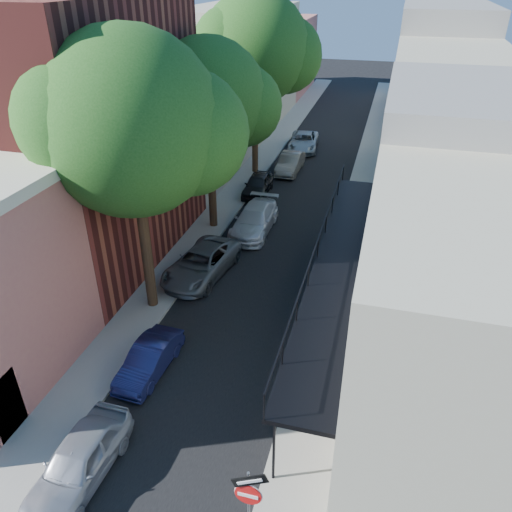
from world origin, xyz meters
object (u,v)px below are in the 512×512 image
Objects in this scene: parked_car_d at (254,220)px; oak_far at (263,50)px; oak_near at (145,127)px; parked_car_b at (149,359)px; parked_car_f at (290,163)px; oak_mid at (217,101)px; sign_post at (249,497)px; parked_car_c at (201,263)px; pedestrian at (303,404)px; parked_car_g at (304,141)px; parked_car_a at (79,460)px; parked_car_e at (258,185)px.

oak_far is at bearing 101.97° from parked_car_d.
parked_car_b is (1.27, -4.05, -7.31)m from oak_near.
oak_far is at bearing -163.86° from parked_car_f.
oak_mid is 9.12m from oak_far.
parked_car_d reaches higher than parked_car_f.
oak_near is 8.45m from parked_car_b.
parked_car_f is (-4.56, 26.82, -1.36)m from sign_post.
parked_car_c reaches higher than parked_car_b.
oak_far reaches higher than oak_near.
pedestrian is at bearing -68.46° from parked_car_d.
parked_car_g is 2.44× the size of pedestrian.
sign_post reaches higher than parked_car_g.
parked_car_a is 0.83× the size of parked_car_g.
sign_post is at bearing -41.74° from parked_car_b.
oak_far is (0.01, 17.01, 0.38)m from oak_near.
parked_car_g is (2.02, 14.90, -6.39)m from oak_mid.
oak_far reaches higher than parked_car_d.
oak_near is at bearing -99.91° from parked_car_g.
parked_car_f reaches higher than parked_car_g.
oak_near reaches higher than parked_car_a.
oak_far is at bearing 94.40° from parked_car_a.
oak_mid is 6.67m from parked_car_d.
parked_car_d is (0.70, 16.40, 0.03)m from parked_car_a.
oak_near is 2.80× the size of parked_car_f.
oak_mid is 2.50× the size of parked_car_f.
parked_car_b is at bearing -96.48° from parked_car_g.
parked_car_a is at bearing -81.60° from oak_near.
parked_car_d is at bearing -89.01° from parked_car_f.
sign_post is 0.62× the size of parked_car_d.
oak_far reaches higher than parked_car_f.
sign_post is at bearing -56.23° from parked_car_c.
sign_post reaches higher than pedestrian.
oak_near is (-6.53, 9.29, 5.84)m from sign_post.
oak_near reaches higher than parked_car_d.
parked_car_e reaches higher than parked_car_b.
oak_mid reaches higher than parked_car_a.
oak_far is 16.26m from parked_car_c.
parked_car_d is 2.47× the size of pedestrian.
pedestrian reaches higher than parked_car_e.
oak_near is 8.01m from oak_mid.
parked_car_d is at bearing -77.99° from oak_far.
parked_car_c reaches higher than parked_car_e.
parked_car_a is at bearing -87.19° from oak_far.
parked_car_d is 1.01× the size of parked_car_g.
parked_car_b is at bearing -90.87° from parked_car_f.
oak_far is 24.38m from pedestrian.
oak_near reaches higher than parked_car_b.
oak_near is at bearing 125.09° from sign_post.
pedestrian reaches higher than parked_car_d.
parked_car_f is (1.97, 17.54, -7.21)m from oak_near.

